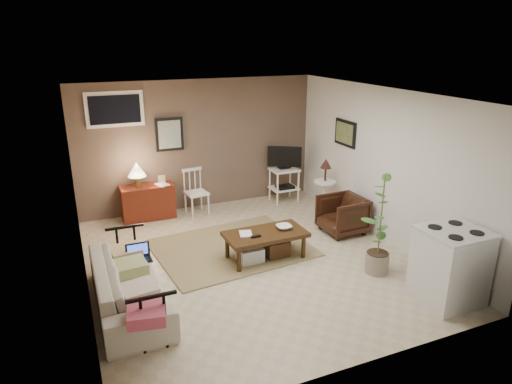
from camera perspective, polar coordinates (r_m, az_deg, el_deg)
name	(u,v)px	position (r m, az deg, el deg)	size (l,w,h in m)	color
floor	(251,260)	(6.77, -0.68, -8.54)	(5.00, 5.00, 0.00)	#C1B293
art_back	(169,134)	(8.38, -10.77, 7.10)	(0.50, 0.03, 0.60)	black
art_right	(345,133)	(8.16, 11.09, 7.25)	(0.03, 0.60, 0.45)	black
window	(115,109)	(8.16, -17.24, 9.84)	(0.96, 0.03, 0.60)	white
rug	(232,248)	(7.13, -3.08, -6.97)	(2.25, 1.80, 0.02)	#968657
coffee_table	(265,243)	(6.71, 1.12, -6.44)	(1.19, 0.63, 0.45)	#38200F
sofa	(128,278)	(5.76, -15.70, -10.27)	(1.96, 0.57, 0.77)	beige
sofa_pillows	(134,279)	(5.52, -14.95, -10.49)	(0.38, 1.86, 0.13)	beige
sofa_end_rails	(138,280)	(5.79, -14.53, -10.57)	(0.53, 1.95, 0.66)	black
laptop	(139,255)	(6.02, -14.47, -7.59)	(0.30, 0.22, 0.20)	black
red_console	(147,199)	(8.36, -13.47, -0.85)	(0.92, 0.41, 1.07)	maroon
spindle_chair	(196,193)	(8.44, -7.49, -0.13)	(0.42, 0.42, 0.83)	white
tv_stand	(284,173)	(8.95, 3.57, 2.44)	(0.58, 0.43, 1.11)	white
side_table	(325,180)	(8.33, 8.63, 1.49)	(0.40, 0.40, 1.06)	white
armchair	(342,213)	(7.69, 10.76, -2.61)	(0.67, 0.63, 0.69)	black
potted_plant	(381,221)	(6.36, 15.33, -3.57)	(0.36, 0.36, 1.43)	gray
stove	(450,266)	(6.09, 23.10, -8.48)	(0.73, 0.68, 0.96)	silver
bowl	(284,222)	(6.73, 3.53, -3.73)	(0.22, 0.05, 0.22)	#38200F
book_table	(240,227)	(6.51, -2.08, -4.41)	(0.18, 0.02, 0.24)	#38200F
book_console	(157,180)	(8.16, -12.25, 1.51)	(0.18, 0.02, 0.25)	#38200F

